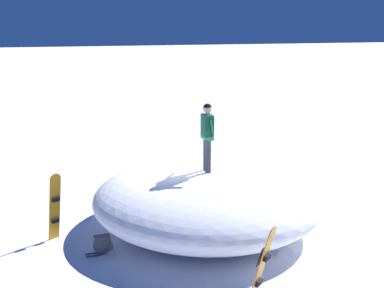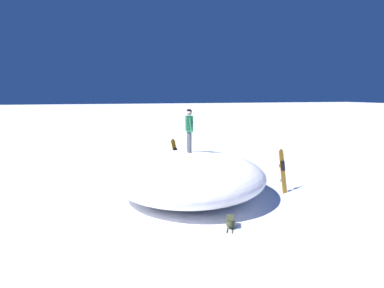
# 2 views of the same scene
# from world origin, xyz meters

# --- Properties ---
(ground) EXTENTS (240.00, 240.00, 0.00)m
(ground) POSITION_xyz_m (0.00, 0.00, 0.00)
(ground) COLOR white
(snow_mound) EXTENTS (6.15, 6.29, 1.64)m
(snow_mound) POSITION_xyz_m (0.28, -0.49, 0.82)
(snow_mound) COLOR white
(snow_mound) RESTS_ON ground
(snowboarder_standing) EXTENTS (0.27, 1.00, 1.64)m
(snowboarder_standing) POSITION_xyz_m (0.15, -0.81, 2.61)
(snowboarder_standing) COLOR #333842
(snowboarder_standing) RESTS_ON snow_mound
(snowboard_primary_upright) EXTENTS (0.38, 0.39, 1.71)m
(snowboard_primary_upright) POSITION_xyz_m (-3.38, 0.10, 0.88)
(snowboard_primary_upright) COLOR orange
(snowboard_primary_upright) RESTS_ON ground
(snowboard_secondary_upright) EXTENTS (0.50, 0.53, 1.64)m
(snowboard_secondary_upright) POSITION_xyz_m (-0.18, -4.29, 0.85)
(snowboard_secondary_upright) COLOR orange
(snowboard_secondary_upright) RESTS_ON ground
(backpack_near) EXTENTS (0.46, 0.65, 0.33)m
(backpack_near) POSITION_xyz_m (-0.11, 2.50, 0.17)
(backpack_near) COLOR #383D23
(backpack_near) RESTS_ON ground
(backpack_far) EXTENTS (0.63, 0.25, 0.45)m
(backpack_far) POSITION_xyz_m (-2.48, -1.03, 0.23)
(backpack_far) COLOR #4C4C51
(backpack_far) RESTS_ON ground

